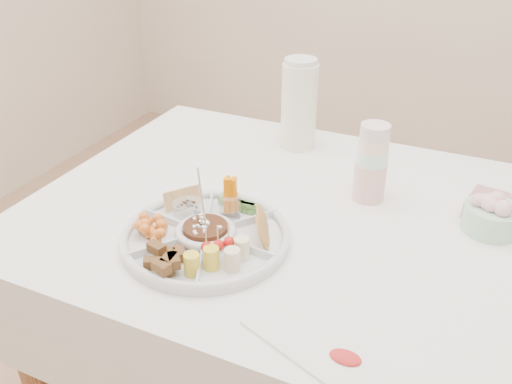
% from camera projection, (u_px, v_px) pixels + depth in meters
% --- Properties ---
extents(dining_table, '(1.52, 1.02, 0.76)m').
position_uv_depth(dining_table, '(323.00, 333.00, 1.52)').
color(dining_table, white).
rests_on(dining_table, floor).
extents(party_tray, '(0.42, 0.42, 0.04)m').
position_uv_depth(party_tray, '(206.00, 234.00, 1.23)').
color(party_tray, white).
rests_on(party_tray, dining_table).
extents(bean_dip, '(0.11, 0.11, 0.04)m').
position_uv_depth(bean_dip, '(206.00, 231.00, 1.23)').
color(bean_dip, '#482B1A').
rests_on(bean_dip, party_tray).
extents(tortillas, '(0.10, 0.10, 0.05)m').
position_uv_depth(tortillas, '(263.00, 227.00, 1.22)').
color(tortillas, '#C08932').
rests_on(tortillas, party_tray).
extents(carrot_cucumber, '(0.11, 0.11, 0.09)m').
position_uv_depth(carrot_cucumber, '(236.00, 194.00, 1.31)').
color(carrot_cucumber, orange).
rests_on(carrot_cucumber, party_tray).
extents(pita_raisins, '(0.11, 0.11, 0.05)m').
position_uv_depth(pita_raisins, '(183.00, 200.00, 1.32)').
color(pita_raisins, '#EEBB7F').
rests_on(pita_raisins, party_tray).
extents(cherries, '(0.12, 0.12, 0.04)m').
position_uv_depth(cherries, '(148.00, 229.00, 1.23)').
color(cherries, orange).
rests_on(cherries, party_tray).
extents(granola_chunks, '(0.11, 0.11, 0.05)m').
position_uv_depth(granola_chunks, '(169.00, 259.00, 1.13)').
color(granola_chunks, '#502E14').
rests_on(granola_chunks, party_tray).
extents(banana_tomato, '(0.12, 0.12, 0.09)m').
position_uv_depth(banana_tomato, '(231.00, 250.00, 1.11)').
color(banana_tomato, '#F6E66D').
rests_on(banana_tomato, party_tray).
extents(cup_stack, '(0.11, 0.11, 0.23)m').
position_uv_depth(cup_stack, '(372.00, 159.00, 1.36)').
color(cup_stack, silver).
rests_on(cup_stack, dining_table).
extents(thermos, '(0.13, 0.13, 0.28)m').
position_uv_depth(thermos, '(299.00, 103.00, 1.63)').
color(thermos, '#EBEACE').
rests_on(thermos, dining_table).
extents(flower_bowl, '(0.13, 0.13, 0.10)m').
position_uv_depth(flower_bowl, '(492.00, 213.00, 1.26)').
color(flower_bowl, '#84B292').
rests_on(flower_bowl, dining_table).
extents(napkin_stack, '(0.15, 0.14, 0.04)m').
position_uv_depth(napkin_stack, '(497.00, 209.00, 1.33)').
color(napkin_stack, '#B4797D').
rests_on(napkin_stack, dining_table).
extents(placemat, '(0.35, 0.22, 0.01)m').
position_uv_depth(placemat, '(329.00, 354.00, 0.94)').
color(placemat, silver).
rests_on(placemat, dining_table).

